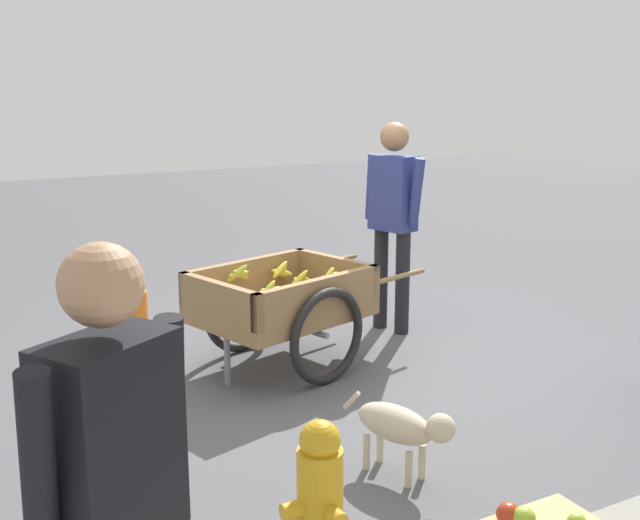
{
  "coord_description": "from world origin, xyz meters",
  "views": [
    {
      "loc": [
        2.58,
        4.37,
        1.91
      ],
      "look_at": [
        0.15,
        -0.08,
        0.75
      ],
      "focal_mm": 43.83,
      "sensor_mm": 36.0,
      "label": 1
    }
  ],
  "objects_px": {
    "fruit_cart": "(282,305)",
    "fire_hydrant": "(320,502)",
    "plastic_bucket": "(130,308)",
    "dog": "(401,426)",
    "bystander_person": "(114,485)",
    "vendor_person": "(393,208)"
  },
  "relations": [
    {
      "from": "fruit_cart",
      "to": "fire_hydrant",
      "type": "xyz_separation_m",
      "value": [
        0.91,
        2.2,
        -0.1
      ]
    },
    {
      "from": "fruit_cart",
      "to": "plastic_bucket",
      "type": "bearing_deg",
      "value": -65.9
    },
    {
      "from": "fruit_cart",
      "to": "dog",
      "type": "height_order",
      "value": "fruit_cart"
    },
    {
      "from": "dog",
      "to": "plastic_bucket",
      "type": "relative_size",
      "value": 2.32
    },
    {
      "from": "plastic_bucket",
      "to": "bystander_person",
      "type": "xyz_separation_m",
      "value": [
        1.15,
        4.23,
        0.79
      ]
    },
    {
      "from": "fruit_cart",
      "to": "vendor_person",
      "type": "height_order",
      "value": "vendor_person"
    },
    {
      "from": "vendor_person",
      "to": "fire_hydrant",
      "type": "bearing_deg",
      "value": 51.42
    },
    {
      "from": "vendor_person",
      "to": "plastic_bucket",
      "type": "distance_m",
      "value": 2.26
    },
    {
      "from": "vendor_person",
      "to": "bystander_person",
      "type": "relative_size",
      "value": 1.05
    },
    {
      "from": "vendor_person",
      "to": "bystander_person",
      "type": "bearing_deg",
      "value": 46.65
    },
    {
      "from": "fruit_cart",
      "to": "plastic_bucket",
      "type": "xyz_separation_m",
      "value": [
        0.66,
        -1.47,
        -0.31
      ]
    },
    {
      "from": "fruit_cart",
      "to": "plastic_bucket",
      "type": "height_order",
      "value": "fruit_cart"
    },
    {
      "from": "fire_hydrant",
      "to": "plastic_bucket",
      "type": "bearing_deg",
      "value": -93.89
    },
    {
      "from": "bystander_person",
      "to": "plastic_bucket",
      "type": "bearing_deg",
      "value": -105.18
    },
    {
      "from": "plastic_bucket",
      "to": "bystander_person",
      "type": "height_order",
      "value": "bystander_person"
    },
    {
      "from": "vendor_person",
      "to": "dog",
      "type": "relative_size",
      "value": 2.5
    },
    {
      "from": "fruit_cart",
      "to": "vendor_person",
      "type": "xyz_separation_m",
      "value": [
        -1.1,
        -0.32,
        0.53
      ]
    },
    {
      "from": "fruit_cart",
      "to": "vendor_person",
      "type": "distance_m",
      "value": 1.26
    },
    {
      "from": "vendor_person",
      "to": "plastic_bucket",
      "type": "relative_size",
      "value": 5.8
    },
    {
      "from": "dog",
      "to": "vendor_person",
      "type": "bearing_deg",
      "value": -122.47
    },
    {
      "from": "fire_hydrant",
      "to": "bystander_person",
      "type": "distance_m",
      "value": 1.21
    },
    {
      "from": "vendor_person",
      "to": "fire_hydrant",
      "type": "relative_size",
      "value": 2.42
    }
  ]
}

